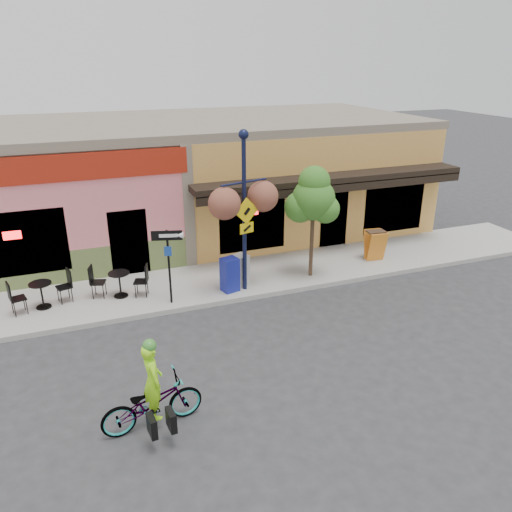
{
  "coord_description": "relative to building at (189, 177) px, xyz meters",
  "views": [
    {
      "loc": [
        -4.48,
        -11.99,
        6.77
      ],
      "look_at": [
        0.24,
        0.5,
        1.4
      ],
      "focal_mm": 35.0,
      "sensor_mm": 36.0,
      "label": 1
    }
  ],
  "objects": [
    {
      "name": "sidewalk",
      "position": [
        0.0,
        -5.5,
        -2.17
      ],
      "size": [
        24.0,
        3.0,
        0.15
      ],
      "primitive_type": "cube",
      "color": "#9E9B93",
      "rests_on": "ground"
    },
    {
      "name": "ground",
      "position": [
        0.0,
        -7.5,
        -2.25
      ],
      "size": [
        90.0,
        90.0,
        0.0
      ],
      "primitive_type": "plane",
      "color": "#2D2D30",
      "rests_on": "ground"
    },
    {
      "name": "one_way_sign",
      "position": [
        -2.22,
        -6.59,
        -1.0
      ],
      "size": [
        0.86,
        0.4,
        2.21
      ],
      "primitive_type": null,
      "rotation": [
        0.0,
        0.0,
        -0.27
      ],
      "color": "black",
      "rests_on": "sidewalk"
    },
    {
      "name": "newspaper_box_grey",
      "position": [
        0.02,
        -6.18,
        -1.6
      ],
      "size": [
        0.59,
        0.57,
        0.99
      ],
      "primitive_type": null,
      "rotation": [
        0.0,
        0.0,
        0.42
      ],
      "color": "#A7A7A7",
      "rests_on": "sidewalk"
    },
    {
      "name": "building",
      "position": [
        0.0,
        0.0,
        0.0
      ],
      "size": [
        18.2,
        8.2,
        4.5
      ],
      "primitive_type": null,
      "color": "#E9737B",
      "rests_on": "ground"
    },
    {
      "name": "street_tree",
      "position": [
        2.39,
        -6.27,
        -0.29
      ],
      "size": [
        1.64,
        1.64,
        3.62
      ],
      "primitive_type": null,
      "rotation": [
        0.0,
        0.0,
        -0.18
      ],
      "color": "#3D7A26",
      "rests_on": "sidewalk"
    },
    {
      "name": "newspaper_box_blue",
      "position": [
        -0.39,
        -6.44,
        -1.58
      ],
      "size": [
        0.56,
        0.53,
        1.05
      ],
      "primitive_type": null,
      "rotation": [
        0.0,
        0.0,
        0.26
      ],
      "color": "navy",
      "rests_on": "sidewalk"
    },
    {
      "name": "sandwich_board",
      "position": [
        5.06,
        -6.02,
        -1.57
      ],
      "size": [
        0.68,
        0.53,
        1.05
      ],
      "primitive_type": null,
      "rotation": [
        0.0,
        0.0,
        -0.11
      ],
      "color": "orange",
      "rests_on": "sidewalk"
    },
    {
      "name": "cafe_set_right",
      "position": [
        -3.53,
        -5.66,
        -1.61
      ],
      "size": [
        1.82,
        1.28,
        0.99
      ],
      "primitive_type": null,
      "rotation": [
        0.0,
        0.0,
        -0.31
      ],
      "color": "black",
      "rests_on": "sidewalk"
    },
    {
      "name": "lamp_post",
      "position": [
        0.07,
        -6.47,
        0.3
      ],
      "size": [
        1.64,
        0.98,
        4.79
      ],
      "primitive_type": null,
      "rotation": [
        0.0,
        0.0,
        0.26
      ],
      "color": "#111737",
      "rests_on": "sidewalk"
    },
    {
      "name": "cyclist_rider",
      "position": [
        -3.53,
        -11.41,
        -1.46
      ],
      "size": [
        0.43,
        0.61,
        1.58
      ],
      "primitive_type": "imported",
      "rotation": [
        0.0,
        0.0,
        1.67
      ],
      "color": "#A2FF1A",
      "rests_on": "ground"
    },
    {
      "name": "bicycle",
      "position": [
        -3.58,
        -11.41,
        -1.73
      ],
      "size": [
        2.06,
        0.89,
        1.05
      ],
      "primitive_type": "imported",
      "rotation": [
        0.0,
        0.0,
        1.67
      ],
      "color": "maroon",
      "rests_on": "ground"
    },
    {
      "name": "cafe_set_left",
      "position": [
        -5.67,
        -5.62,
        -1.61
      ],
      "size": [
        1.81,
        1.24,
        0.99
      ],
      "primitive_type": null,
      "rotation": [
        0.0,
        0.0,
        0.28
      ],
      "color": "black",
      "rests_on": "sidewalk"
    },
    {
      "name": "curb",
      "position": [
        0.0,
        -6.95,
        -2.17
      ],
      "size": [
        24.0,
        0.12,
        0.15
      ],
      "primitive_type": "cube",
      "color": "#A8A59E",
      "rests_on": "ground"
    }
  ]
}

